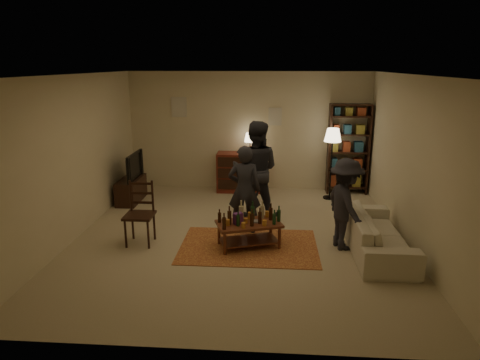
# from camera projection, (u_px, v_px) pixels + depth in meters

# --- Properties ---
(floor) EXTENTS (6.00, 6.00, 0.00)m
(floor) POSITION_uv_depth(u_px,v_px,m) (239.00, 237.00, 7.31)
(floor) COLOR #C6B793
(floor) RESTS_ON ground
(room_shell) EXTENTS (6.00, 6.00, 6.00)m
(room_shell) POSITION_uv_depth(u_px,v_px,m) (220.00, 111.00, 9.74)
(room_shell) COLOR beige
(room_shell) RESTS_ON ground
(rug) EXTENTS (2.20, 1.50, 0.01)m
(rug) POSITION_uv_depth(u_px,v_px,m) (249.00, 246.00, 6.92)
(rug) COLOR maroon
(rug) RESTS_ON ground
(coffee_table) EXTENTS (1.13, 0.84, 0.75)m
(coffee_table) POSITION_uv_depth(u_px,v_px,m) (249.00, 224.00, 6.83)
(coffee_table) COLOR brown
(coffee_table) RESTS_ON ground
(dining_chair) EXTENTS (0.46, 0.46, 1.05)m
(dining_chair) POSITION_uv_depth(u_px,v_px,m) (140.00, 210.00, 6.96)
(dining_chair) COLOR black
(dining_chair) RESTS_ON ground
(tv_stand) EXTENTS (0.40, 1.00, 1.06)m
(tv_stand) POSITION_uv_depth(u_px,v_px,m) (131.00, 184.00, 9.11)
(tv_stand) COLOR black
(tv_stand) RESTS_ON ground
(dresser) EXTENTS (1.00, 0.50, 1.36)m
(dresser) POSITION_uv_depth(u_px,v_px,m) (239.00, 171.00, 9.81)
(dresser) COLOR maroon
(dresser) RESTS_ON ground
(bookshelf) EXTENTS (0.90, 0.34, 2.02)m
(bookshelf) POSITION_uv_depth(u_px,v_px,m) (348.00, 148.00, 9.56)
(bookshelf) COLOR black
(bookshelf) RESTS_ON ground
(floor_lamp) EXTENTS (0.36, 0.36, 1.54)m
(floor_lamp) POSITION_uv_depth(u_px,v_px,m) (333.00, 140.00, 9.05)
(floor_lamp) COLOR black
(floor_lamp) RESTS_ON ground
(sofa) EXTENTS (0.81, 2.08, 0.61)m
(sofa) POSITION_uv_depth(u_px,v_px,m) (377.00, 233.00, 6.69)
(sofa) COLOR beige
(sofa) RESTS_ON ground
(person_left) EXTENTS (0.57, 0.38, 1.55)m
(person_left) POSITION_uv_depth(u_px,v_px,m) (244.00, 190.00, 7.33)
(person_left) COLOR #24242B
(person_left) RESTS_ON ground
(person_right) EXTENTS (0.98, 0.80, 1.86)m
(person_right) POSITION_uv_depth(u_px,v_px,m) (255.00, 170.00, 8.05)
(person_right) COLOR #282930
(person_right) RESTS_ON ground
(person_by_sofa) EXTENTS (0.80, 1.06, 1.46)m
(person_by_sofa) POSITION_uv_depth(u_px,v_px,m) (345.00, 204.00, 6.70)
(person_by_sofa) COLOR #26252C
(person_by_sofa) RESTS_ON ground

